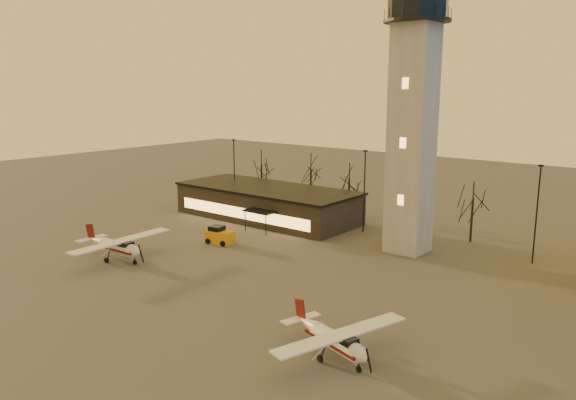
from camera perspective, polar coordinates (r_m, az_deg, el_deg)
The scene contains 8 objects.
ground at distance 40.30m, azimuth -8.41°, elevation -14.79°, with size 220.00×220.00×0.00m, color #474441.
control_tower at distance 60.54m, azimuth 12.65°, elevation 9.91°, with size 6.80×6.80×32.60m.
terminal at distance 76.08m, azimuth -2.16°, elevation -0.28°, with size 25.40×12.20×4.30m.
light_poles at distance 62.45m, azimuth 13.02°, elevation -0.16°, with size 58.50×12.25×10.14m.
tree_row at distance 76.18m, azimuth 6.10°, elevation 2.57°, with size 37.20×9.20×8.80m.
cessna_front at distance 38.32m, azimuth 5.12°, elevation -14.52°, with size 8.40×10.38×2.88m.
cessna_rear at distance 60.62m, azimuth -16.72°, elevation -4.90°, with size 9.37×11.84×3.26m.
service_cart at distance 64.86m, azimuth -6.97°, elevation -3.73°, with size 3.37×2.40×2.00m.
Camera 1 is at (26.76, -24.28, 17.85)m, focal length 35.00 mm.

